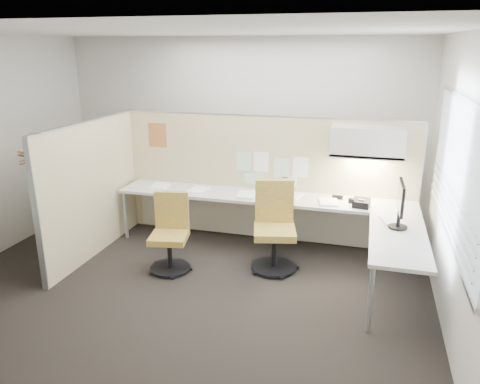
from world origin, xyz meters
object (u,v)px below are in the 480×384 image
(desk, at_px, (285,210))
(chair_right, at_px, (274,229))
(chair_left, at_px, (170,235))
(phone, at_px, (361,203))
(monitor, at_px, (400,202))

(desk, relative_size, chair_right, 3.74)
(chair_left, relative_size, phone, 4.03)
(desk, height_order, chair_left, chair_left)
(phone, bearing_deg, monitor, -48.12)
(monitor, xyz_separation_m, phone, (-0.42, 0.63, -0.25))
(desk, distance_m, monitor, 1.56)
(phone, bearing_deg, chair_left, -150.94)
(desk, xyz_separation_m, monitor, (1.37, -0.61, 0.43))
(desk, relative_size, phone, 17.18)
(chair_right, bearing_deg, monitor, -20.21)
(chair_right, relative_size, monitor, 2.06)
(chair_left, relative_size, chair_right, 0.88)
(chair_left, bearing_deg, monitor, -6.30)
(chair_left, xyz_separation_m, phone, (2.22, 0.84, 0.34))
(chair_left, distance_m, monitor, 2.71)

